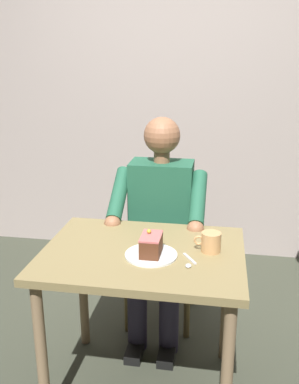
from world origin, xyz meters
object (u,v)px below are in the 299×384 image
object	(u,v)px
seated_person	(159,225)
coffee_cup	(211,242)
chair	(163,240)
cake_slice	(151,245)
dining_table	(143,272)
dessert_spoon	(189,262)

from	to	relation	value
seated_person	coffee_cup	bearing A→B (deg)	122.35
chair	cake_slice	bearing A→B (deg)	93.56
chair	coffee_cup	xyz separation A→B (m)	(-0.30, 0.65, 0.30)
dining_table	seated_person	xyz separation A→B (m)	(-0.00, -0.52, 0.02)
chair	coffee_cup	bearing A→B (deg)	115.08
seated_person	dessert_spoon	size ratio (longest dim) A/B	9.33
chair	seated_person	world-z (taller)	seated_person
seated_person	cake_slice	world-z (taller)	seated_person
seated_person	coffee_cup	world-z (taller)	seated_person
dining_table	cake_slice	distance (m)	0.18
coffee_cup	dessert_spoon	xyz separation A→B (m)	(0.09, 0.13, -0.04)
dessert_spoon	dining_table	bearing A→B (deg)	-22.55
seated_person	cake_slice	xyz separation A→B (m)	(-0.05, 0.57, 0.14)
chair	dining_table	bearing A→B (deg)	90.00
chair	dessert_spoon	distance (m)	0.85
coffee_cup	dessert_spoon	size ratio (longest dim) A/B	0.90
dining_table	dessert_spoon	size ratio (longest dim) A/B	6.66
coffee_cup	seated_person	bearing A→B (deg)	-57.65
dining_table	cake_slice	world-z (taller)	cake_slice
cake_slice	seated_person	bearing A→B (deg)	-85.39
dining_table	coffee_cup	size ratio (longest dim) A/B	7.43
chair	cake_slice	world-z (taller)	chair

